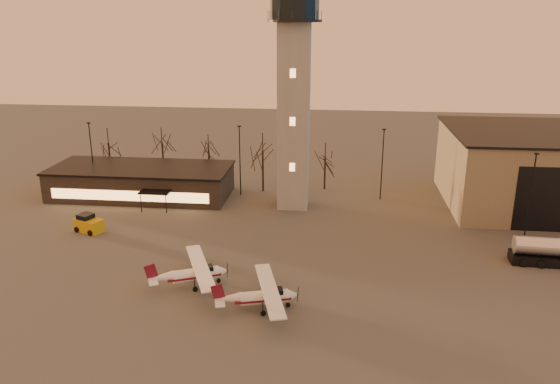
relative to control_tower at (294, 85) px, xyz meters
name	(u,v)px	position (x,y,z in m)	size (l,w,h in m)	color
ground	(262,322)	(0.00, -30.00, -16.33)	(220.00, 220.00, 0.00)	#464441
control_tower	(294,85)	(0.00, 0.00, 0.00)	(6.80, 6.80, 32.60)	gray
terminal	(142,181)	(-21.99, 1.98, -14.17)	(25.40, 12.20, 4.30)	black
light_poles	(298,166)	(0.50, 1.00, -10.92)	(58.50, 12.25, 10.14)	black
tree_row	(209,146)	(-13.70, 9.16, -10.39)	(37.20, 9.20, 8.80)	black
cessna_front	(266,299)	(-0.01, -27.73, -15.36)	(8.16, 10.13, 2.81)	silver
cessna_rear	(197,276)	(-7.14, -24.09, -15.35)	(8.35, 10.07, 2.87)	white
fuel_truck	(551,254)	(28.28, -15.45, -15.15)	(8.17, 3.09, 2.98)	black
service_cart	(89,225)	(-23.64, -11.97, -15.51)	(3.80, 3.11, 2.13)	#C8960B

